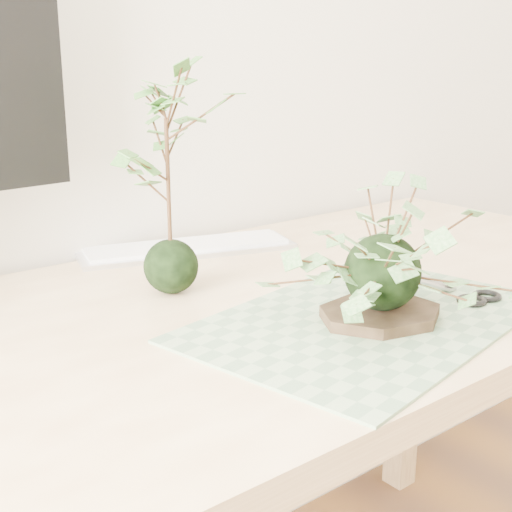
# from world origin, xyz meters

# --- Properties ---
(desk) EXTENTS (1.60, 0.70, 0.74)m
(desk) POSITION_xyz_m (0.05, 1.23, 0.65)
(desk) COLOR beige
(desk) RESTS_ON ground_plane
(cutting_mat) EXTENTS (0.53, 0.40, 0.00)m
(cutting_mat) POSITION_xyz_m (0.14, 1.08, 0.74)
(cutting_mat) COLOR #577756
(cutting_mat) RESTS_ON desk
(stone_dish) EXTENTS (0.21, 0.21, 0.01)m
(stone_dish) POSITION_xyz_m (0.15, 1.06, 0.75)
(stone_dish) COLOR black
(stone_dish) RESTS_ON cutting_mat
(ivy_kokedama) EXTENTS (0.29, 0.29, 0.20)m
(ivy_kokedama) POSITION_xyz_m (0.15, 1.06, 0.86)
(ivy_kokedama) COLOR black
(ivy_kokedama) RESTS_ON stone_dish
(maple_kokedama) EXTENTS (0.20, 0.20, 0.33)m
(maple_kokedama) POSITION_xyz_m (0.00, 1.34, 0.97)
(maple_kokedama) COLOR black
(maple_kokedama) RESTS_ON desk
(keyboard) EXTENTS (0.40, 0.22, 0.01)m
(keyboard) POSITION_xyz_m (0.14, 1.51, 0.75)
(keyboard) COLOR silver
(keyboard) RESTS_ON desk
(scissors) EXTENTS (0.08, 0.17, 0.01)m
(scissors) POSITION_xyz_m (0.31, 1.05, 0.75)
(scissors) COLOR #969696
(scissors) RESTS_ON cutting_mat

